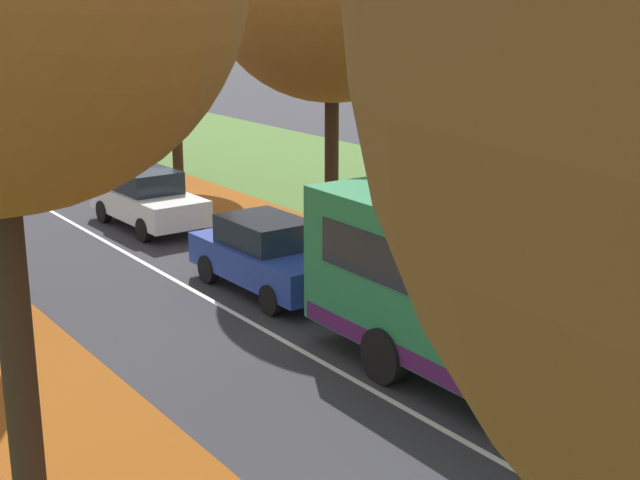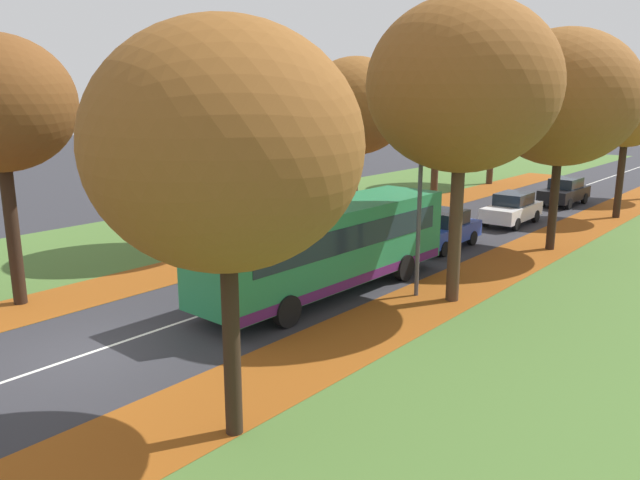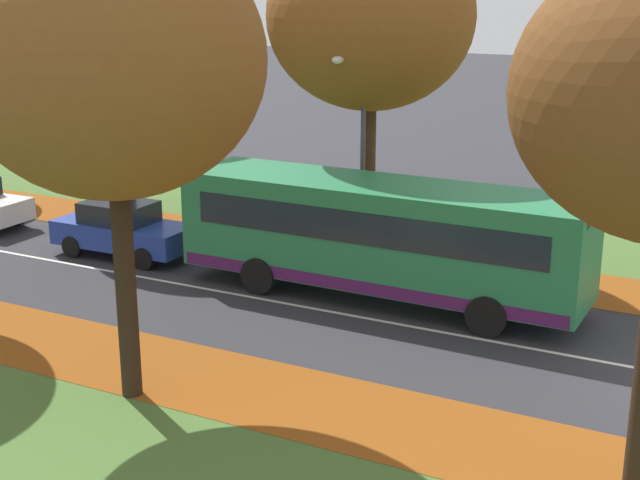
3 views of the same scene
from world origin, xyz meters
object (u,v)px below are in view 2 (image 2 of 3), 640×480
object	(u,v)px
tree_left_far	(439,79)
tree_right_far	(628,111)
car_black_third_in_line	(564,192)
tree_left_distant	(495,82)
tree_right_near	(463,86)
tree_right_mid	(563,98)
car_blue_lead	(443,229)
bus	(327,244)
tree_right_nearest	(225,147)
streetlamp_right	(411,184)
car_white_following	(512,209)
tree_left_near	(223,97)
tree_left_mid	(356,106)

from	to	relation	value
tree_left_far	tree_right_far	bearing A→B (deg)	5.25
car_black_third_in_line	tree_left_far	bearing A→B (deg)	-156.33
tree_left_distant	tree_right_near	world-z (taller)	tree_left_distant
tree_right_mid	car_blue_lead	bearing A→B (deg)	-143.59
bus	car_blue_lead	size ratio (longest dim) A/B	2.47
tree_right_mid	car_blue_lead	distance (m)	7.26
tree_left_distant	tree_right_nearest	size ratio (longest dim) A/B	1.25
tree_right_nearest	tree_right_near	world-z (taller)	tree_right_near
tree_left_distant	tree_right_nearest	xyz separation A→B (m)	(11.58, -35.84, -1.66)
tree_right_mid	tree_right_nearest	bearing A→B (deg)	-87.75
tree_right_nearest	car_blue_lead	size ratio (longest dim) A/B	1.89
streetlamp_right	car_white_following	xyz separation A→B (m)	(-2.07, 13.14, -2.92)
car_black_third_in_line	tree_right_mid	bearing A→B (deg)	-73.28
tree_left_near	tree_left_far	size ratio (longest dim) A/B	0.87
tree_right_nearest	car_blue_lead	distance (m)	17.54
tree_left_mid	car_white_following	world-z (taller)	tree_left_mid
tree_left_near	tree_right_mid	bearing A→B (deg)	38.95
bus	car_blue_lead	bearing A→B (deg)	91.13
tree_right_near	car_black_third_in_line	xyz separation A→B (m)	(-3.52, 20.30, -6.01)
car_black_third_in_line	tree_left_distant	bearing A→B (deg)	143.79
tree_right_near	streetlamp_right	bearing A→B (deg)	-167.00
tree_right_mid	streetlamp_right	xyz separation A→B (m)	(-1.40, -9.20, -2.67)
tree_right_near	tree_left_mid	bearing A→B (deg)	140.82
tree_right_far	car_white_following	xyz separation A→B (m)	(-3.62, -5.36, -4.89)
tree_left_near	car_white_following	distance (m)	15.79
tree_right_near	tree_right_mid	xyz separation A→B (m)	(-0.08, 8.86, -0.42)
tree_left_mid	streetlamp_right	world-z (taller)	tree_left_mid
tree_left_mid	car_blue_lead	xyz separation A→B (m)	(6.68, -2.43, -5.12)
tree_left_mid	tree_right_near	size ratio (longest dim) A/B	0.89
tree_left_distant	car_white_following	xyz separation A→B (m)	(7.36, -12.91, -6.53)
bus	car_white_following	distance (m)	14.83
tree_right_mid	streetlamp_right	bearing A→B (deg)	-98.67
tree_left_mid	car_blue_lead	distance (m)	8.76
tree_left_distant	tree_right_far	world-z (taller)	tree_left_distant
tree_left_distant	car_white_following	bearing A→B (deg)	-60.33
tree_right_near	car_blue_lead	distance (m)	9.38
tree_right_far	streetlamp_right	size ratio (longest dim) A/B	1.27
bus	car_blue_lead	world-z (taller)	bus
tree_left_mid	car_blue_lead	size ratio (longest dim) A/B	2.00
tree_left_near	car_white_following	xyz separation A→B (m)	(7.43, 12.75, -5.62)
streetlamp_right	car_white_following	bearing A→B (deg)	98.95
tree_right_far	car_blue_lead	world-z (taller)	tree_right_far
tree_left_far	tree_right_near	world-z (taller)	tree_left_far
tree_left_near	tree_right_nearest	xyz separation A→B (m)	(11.65, -10.18, -0.75)
car_blue_lead	car_white_following	distance (m)	6.69
car_black_third_in_line	tree_right_nearest	bearing A→B (deg)	-82.17
car_black_third_in_line	streetlamp_right	bearing A→B (deg)	-84.37
tree_right_near	car_black_third_in_line	size ratio (longest dim) A/B	2.24
tree_right_mid	tree_right_far	bearing A→B (deg)	89.11
streetlamp_right	tree_right_nearest	bearing A→B (deg)	-77.62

